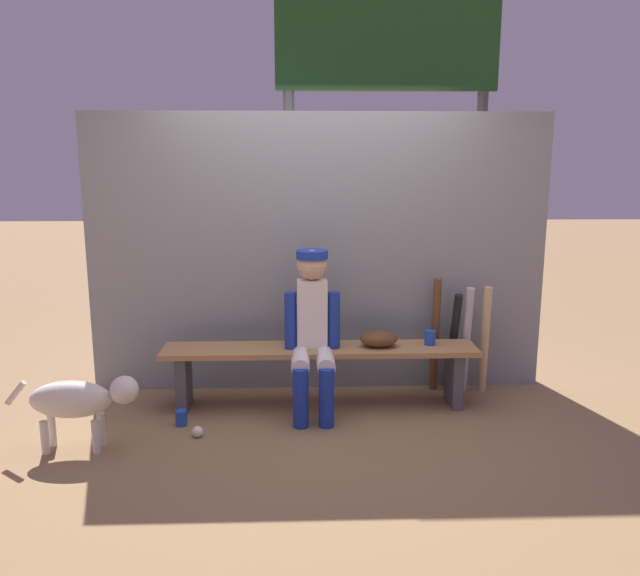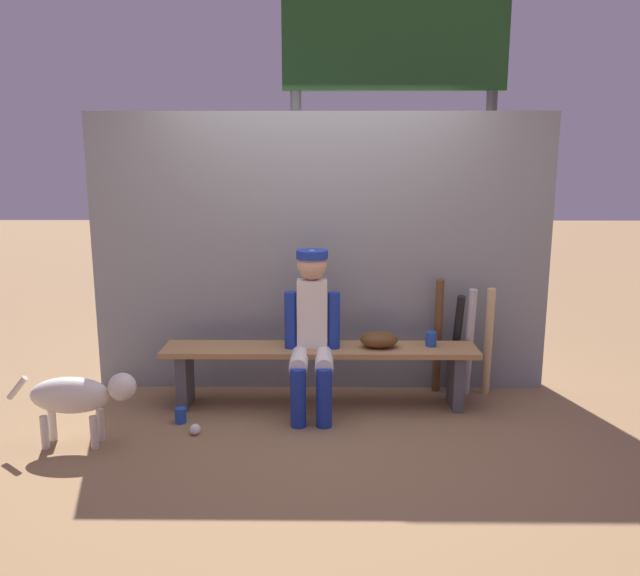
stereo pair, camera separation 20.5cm
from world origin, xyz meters
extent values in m
plane|color=olive|center=(0.00, 0.00, 0.00)|extent=(30.00, 30.00, 0.00)
cube|color=gray|center=(0.00, 0.41, 1.10)|extent=(3.62, 0.03, 2.19)
cube|color=#AD7F4C|center=(0.00, 0.00, 0.44)|extent=(2.34, 0.36, 0.04)
cube|color=#4C4C51|center=(-1.02, 0.00, 0.21)|extent=(0.08, 0.29, 0.42)
cube|color=#4C4C51|center=(1.02, 0.00, 0.21)|extent=(0.08, 0.29, 0.42)
cube|color=silver|center=(-0.06, 0.00, 0.72)|extent=(0.22, 0.13, 0.51)
sphere|color=tan|center=(-0.06, 0.00, 1.08)|extent=(0.22, 0.22, 0.22)
cylinder|color=#193399|center=(-0.06, 0.00, 1.16)|extent=(0.23, 0.23, 0.06)
cylinder|color=silver|center=(-0.15, -0.19, 0.42)|extent=(0.13, 0.38, 0.13)
cylinder|color=#193399|center=(-0.15, -0.38, 0.21)|extent=(0.11, 0.11, 0.42)
cylinder|color=#193399|center=(-0.22, -0.02, 0.67)|extent=(0.09, 0.09, 0.43)
cylinder|color=silver|center=(0.03, -0.19, 0.42)|extent=(0.13, 0.38, 0.13)
cylinder|color=#193399|center=(0.03, -0.38, 0.21)|extent=(0.11, 0.11, 0.42)
cylinder|color=#193399|center=(0.10, -0.02, 0.67)|extent=(0.09, 0.09, 0.43)
ellipsoid|color=#593819|center=(0.44, 0.00, 0.52)|extent=(0.28, 0.20, 0.12)
cylinder|color=brown|center=(0.93, 0.29, 0.47)|extent=(0.08, 0.16, 0.93)
cylinder|color=black|center=(1.07, 0.28, 0.41)|extent=(0.09, 0.23, 0.82)
cylinder|color=#B7B7BC|center=(1.17, 0.24, 0.43)|extent=(0.07, 0.17, 0.87)
cylinder|color=tan|center=(1.32, 0.24, 0.43)|extent=(0.08, 0.15, 0.87)
sphere|color=white|center=(-0.84, -0.52, 0.04)|extent=(0.07, 0.07, 0.07)
cylinder|color=#1E47AD|center=(-0.99, -0.33, 0.06)|extent=(0.08, 0.08, 0.11)
cylinder|color=#1E47AD|center=(0.83, 0.03, 0.52)|extent=(0.08, 0.08, 0.11)
cylinder|color=#3F3F42|center=(-0.23, 1.40, 1.22)|extent=(0.10, 0.10, 2.44)
cylinder|color=#3F3F42|center=(1.54, 1.40, 1.22)|extent=(0.10, 0.10, 2.44)
cube|color=#1E471E|center=(0.65, 1.40, 2.87)|extent=(2.01, 0.08, 0.85)
ellipsoid|color=beige|center=(-1.61, -0.68, 0.34)|extent=(0.52, 0.20, 0.24)
sphere|color=beige|center=(-1.27, -0.68, 0.40)|extent=(0.18, 0.18, 0.18)
cylinder|color=beige|center=(-1.95, -0.68, 0.39)|extent=(0.15, 0.04, 0.16)
cylinder|color=beige|center=(-1.45, -0.62, 0.11)|extent=(0.05, 0.05, 0.22)
cylinder|color=beige|center=(-1.45, -0.74, 0.11)|extent=(0.05, 0.05, 0.22)
cylinder|color=beige|center=(-1.77, -0.62, 0.11)|extent=(0.05, 0.05, 0.22)
cylinder|color=beige|center=(-1.77, -0.74, 0.11)|extent=(0.05, 0.05, 0.22)
camera|label=1|loc=(-0.16, -4.51, 1.83)|focal=35.40mm
camera|label=2|loc=(0.05, -4.52, 1.83)|focal=35.40mm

